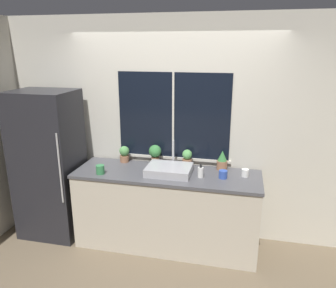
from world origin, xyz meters
TOP-DOWN VIEW (x-y plane):
  - ground_plane at (0.00, 0.00)m, footprint 14.00×14.00m
  - wall_back at (0.00, 0.72)m, footprint 8.00×0.09m
  - wall_left at (-2.15, 1.50)m, footprint 0.06×7.00m
  - counter at (0.00, 0.32)m, footprint 2.15×0.67m
  - refrigerator at (-1.50, 0.29)m, footprint 0.74×0.63m
  - sink at (0.03, 0.31)m, footprint 0.51×0.45m
  - potted_plant_far_left at (-0.61, 0.58)m, footprint 0.12×0.12m
  - potted_plant_center_left at (-0.20, 0.58)m, footprint 0.15×0.15m
  - potted_plant_center_right at (0.20, 0.58)m, footprint 0.12×0.12m
  - potted_plant_far_right at (0.61, 0.58)m, footprint 0.12×0.12m
  - soap_bottle at (0.40, 0.28)m, footprint 0.06×0.06m
  - mug_white at (0.88, 0.42)m, footprint 0.08×0.08m
  - mug_blue at (0.64, 0.31)m, footprint 0.09×0.09m
  - mug_green at (-0.73, 0.13)m, footprint 0.10×0.10m

SIDE VIEW (x-z plane):
  - ground_plane at x=0.00m, z-range 0.00..0.00m
  - counter at x=0.00m, z-range 0.00..0.93m
  - refrigerator at x=-1.50m, z-range 0.00..1.84m
  - mug_white at x=0.88m, z-range 0.93..1.02m
  - mug_blue at x=0.64m, z-range 0.93..1.02m
  - sink at x=0.03m, z-range 0.81..1.15m
  - mug_green at x=-0.73m, z-range 0.93..1.04m
  - soap_bottle at x=0.40m, z-range 0.92..1.07m
  - potted_plant_far_left at x=-0.61m, z-range 0.94..1.14m
  - potted_plant_center_right at x=0.20m, z-range 0.93..1.15m
  - potted_plant_far_right at x=0.61m, z-range 0.93..1.16m
  - potted_plant_center_left at x=-0.20m, z-range 0.96..1.20m
  - wall_left at x=-2.15m, z-range 0.00..2.70m
  - wall_back at x=0.00m, z-range 0.00..2.70m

